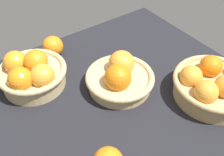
% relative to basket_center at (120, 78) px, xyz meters
% --- Properties ---
extents(market_tray, '(0.84, 0.72, 0.03)m').
position_rel_basket_center_xyz_m(market_tray, '(0.01, -0.00, -0.06)').
color(market_tray, black).
rests_on(market_tray, ground).
extents(basket_center, '(0.22, 0.22, 0.11)m').
position_rel_basket_center_xyz_m(basket_center, '(0.00, 0.00, 0.00)').
color(basket_center, tan).
rests_on(basket_center, market_tray).
extents(basket_near_right, '(0.22, 0.22, 0.12)m').
position_rel_basket_center_xyz_m(basket_near_right, '(0.22, -0.17, 0.01)').
color(basket_near_right, tan).
rests_on(basket_near_right, market_tray).
extents(basket_far_left, '(0.25, 0.25, 0.12)m').
position_rel_basket_center_xyz_m(basket_far_left, '(-0.21, 0.20, 0.01)').
color(basket_far_left, tan).
rests_on(basket_far_left, market_tray).
extents(loose_orange_side_gap, '(0.08, 0.08, 0.08)m').
position_rel_basket_center_xyz_m(loose_orange_side_gap, '(0.10, -0.28, -0.00)').
color(loose_orange_side_gap, orange).
rests_on(loose_orange_side_gap, market_tray).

